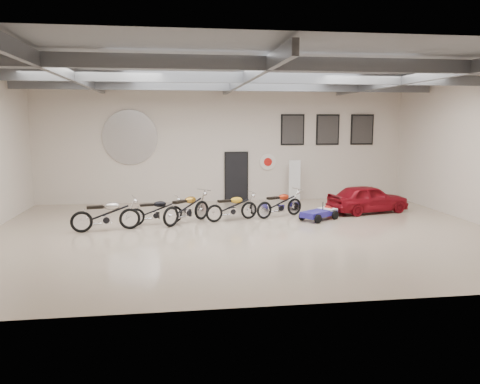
{
  "coord_description": "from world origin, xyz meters",
  "views": [
    {
      "loc": [
        -2.16,
        -14.22,
        3.43
      ],
      "look_at": [
        0.0,
        1.2,
        1.1
      ],
      "focal_mm": 35.0,
      "sensor_mm": 36.0,
      "label": 1
    }
  ],
  "objects": [
    {
      "name": "ceiling",
      "position": [
        0.0,
        0.0,
        5.0
      ],
      "size": [
        16.0,
        12.0,
        0.01
      ],
      "primitive_type": "cube",
      "color": "slate",
      "rests_on": "back_wall"
    },
    {
      "name": "motorcycle_black",
      "position": [
        -2.85,
        1.52,
        0.48
      ],
      "size": [
        1.93,
        0.99,
        0.96
      ],
      "primitive_type": null,
      "rotation": [
        0.0,
        0.0,
        0.24
      ],
      "color": "silver",
      "rests_on": "floor"
    },
    {
      "name": "back_wall",
      "position": [
        0.0,
        6.0,
        2.5
      ],
      "size": [
        16.0,
        0.02,
        5.0
      ],
      "primitive_type": "cube",
      "color": "beige",
      "rests_on": "floor"
    },
    {
      "name": "floor",
      "position": [
        0.0,
        0.0,
        0.0
      ],
      "size": [
        16.0,
        12.0,
        0.01
      ],
      "primitive_type": "cube",
      "color": "tan",
      "rests_on": "ground"
    },
    {
      "name": "motorcycle_red",
      "position": [
        1.6,
        2.18,
        0.51
      ],
      "size": [
        2.02,
        1.33,
        1.01
      ],
      "primitive_type": null,
      "rotation": [
        0.0,
        0.0,
        0.41
      ],
      "color": "silver",
      "rests_on": "floor"
    },
    {
      "name": "poster_mid",
      "position": [
        4.6,
        5.96,
        3.1
      ],
      "size": [
        1.05,
        0.08,
        1.35
      ],
      "primitive_type": null,
      "color": "black",
      "rests_on": "back_wall"
    },
    {
      "name": "motorcycle_gold",
      "position": [
        -1.79,
        1.6,
        0.55
      ],
      "size": [
        1.97,
        1.92,
        1.09
      ],
      "primitive_type": null,
      "rotation": [
        0.0,
        0.0,
        0.76
      ],
      "color": "silver",
      "rests_on": "floor"
    },
    {
      "name": "vintage_car",
      "position": [
        5.14,
        2.57,
        0.54
      ],
      "size": [
        1.93,
        3.35,
        1.08
      ],
      "primitive_type": "imported",
      "rotation": [
        0.0,
        0.0,
        1.79
      ],
      "color": "maroon",
      "rests_on": "floor"
    },
    {
      "name": "motorcycle_yellow",
      "position": [
        -0.2,
        1.8,
        0.5
      ],
      "size": [
        2.01,
        1.16,
        1.0
      ],
      "primitive_type": null,
      "rotation": [
        0.0,
        0.0,
        0.31
      ],
      "color": "silver",
      "rests_on": "floor"
    },
    {
      "name": "poster_left",
      "position": [
        3.0,
        5.96,
        3.1
      ],
      "size": [
        1.05,
        0.08,
        1.35
      ],
      "primitive_type": null,
      "color": "black",
      "rests_on": "back_wall"
    },
    {
      "name": "go_kart",
      "position": [
        2.98,
        1.56,
        0.32
      ],
      "size": [
        1.88,
        1.64,
        0.63
      ],
      "primitive_type": null,
      "rotation": [
        0.0,
        0.0,
        0.61
      ],
      "color": "navy",
      "rests_on": "floor"
    },
    {
      "name": "door",
      "position": [
        0.5,
        5.95,
        1.05
      ],
      "size": [
        0.92,
        0.08,
        2.1
      ],
      "primitive_type": "cube",
      "color": "black",
      "rests_on": "back_wall"
    },
    {
      "name": "oil_sign",
      "position": [
        1.9,
        5.95,
        1.7
      ],
      "size": [
        0.72,
        0.1,
        0.72
      ],
      "primitive_type": null,
      "color": "white",
      "rests_on": "back_wall"
    },
    {
      "name": "logo_plaque",
      "position": [
        -4.0,
        5.95,
        2.8
      ],
      "size": [
        2.3,
        0.06,
        1.16
      ],
      "primitive_type": null,
      "color": "silver",
      "rests_on": "back_wall"
    },
    {
      "name": "poster_right",
      "position": [
        6.2,
        5.96,
        3.1
      ],
      "size": [
        1.05,
        0.08,
        1.35
      ],
      "primitive_type": null,
      "color": "black",
      "rests_on": "back_wall"
    },
    {
      "name": "motorcycle_silver",
      "position": [
        -4.36,
        0.77,
        0.55
      ],
      "size": [
        2.2,
        1.06,
        1.1
      ],
      "primitive_type": null,
      "rotation": [
        0.0,
        0.0,
        0.2
      ],
      "color": "silver",
      "rests_on": "floor"
    },
    {
      "name": "banner_stand",
      "position": [
        3.01,
        5.5,
        0.91
      ],
      "size": [
        0.51,
        0.24,
        1.83
      ],
      "primitive_type": null,
      "rotation": [
        0.0,
        0.0,
        -0.09
      ],
      "color": "white",
      "rests_on": "floor"
    },
    {
      "name": "ceiling_beams",
      "position": [
        0.0,
        0.0,
        4.75
      ],
      "size": [
        15.8,
        11.8,
        0.32
      ],
      "primitive_type": null,
      "color": "#575A5F",
      "rests_on": "ceiling"
    }
  ]
}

